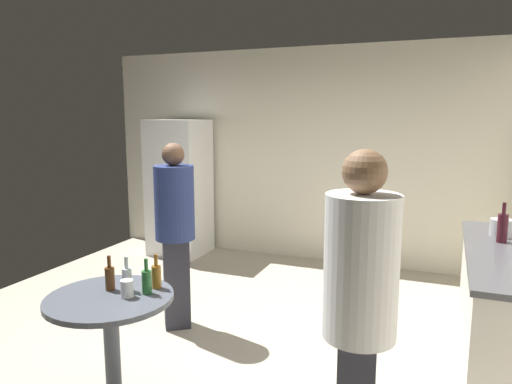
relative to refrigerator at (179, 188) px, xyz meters
The scene contains 14 objects.
ground_plane 2.83m from the refrigerator, 55.46° to the right, with size 5.20×5.20×0.10m, color #B2A893.
wall_back 1.64m from the refrigerator, 15.86° to the left, with size 5.32×0.06×2.70m, color silver.
refrigerator is the anchor object (origin of this frame).
kitchen_counter 4.18m from the refrigerator, 23.98° to the right, with size 0.64×1.91×0.90m.
kettle 3.95m from the refrigerator, 18.54° to the right, with size 0.24×0.17×0.18m.
wine_bottle_on_counter 4.01m from the refrigerator, 21.32° to the right, with size 0.08×0.08×0.31m.
foreground_table 3.44m from the refrigerator, 66.15° to the right, with size 0.80×0.80×0.73m.
beer_bottle_amber 3.31m from the refrigerator, 61.38° to the right, with size 0.06×0.06×0.23m.
beer_bottle_brown 3.32m from the refrigerator, 66.52° to the right, with size 0.06×0.06×0.23m.
beer_bottle_green 3.40m from the refrigerator, 62.26° to the right, with size 0.06×0.06×0.23m.
beer_bottle_clear 3.34m from the refrigerator, 64.55° to the right, with size 0.06×0.06×0.23m.
plastic_cup_white 3.45m from the refrigerator, 64.20° to the right, with size 0.08×0.08×0.11m, color white.
person_in_white_shirt 4.47m from the refrigerator, 48.14° to the right, with size 0.38×0.38×1.72m.
person_in_navy_shirt 2.32m from the refrigerator, 59.64° to the right, with size 0.48×0.48×1.63m.
Camera 1 is at (1.80, -3.22, 1.87)m, focal length 33.20 mm.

